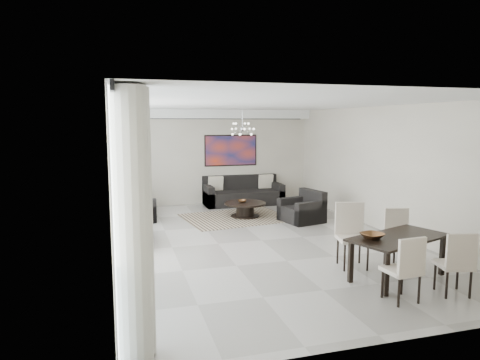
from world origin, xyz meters
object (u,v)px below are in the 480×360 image
object	(u,v)px
television	(136,210)
dining_table	(398,242)
tv_console	(129,234)
coffee_table	(245,209)
sofa_main	(243,195)

from	to	relation	value
television	dining_table	distance (m)	5.07
television	tv_console	bearing A→B (deg)	68.96
coffee_table	sofa_main	world-z (taller)	sofa_main
tv_console	television	bearing A→B (deg)	-19.34
dining_table	sofa_main	bearing A→B (deg)	95.08
tv_console	television	size ratio (longest dim) A/B	1.59
sofa_main	tv_console	bearing A→B (deg)	-134.22
tv_console	dining_table	distance (m)	5.25
sofa_main	television	xyz separation A→B (m)	(-3.38, -3.69, 0.45)
television	dining_table	xyz separation A→B (m)	(3.98, -3.14, -0.13)
coffee_table	television	xyz separation A→B (m)	(-2.93, -1.95, 0.52)
coffee_table	television	distance (m)	3.56
sofa_main	dining_table	bearing A→B (deg)	-84.92
coffee_table	dining_table	bearing A→B (deg)	-78.30
tv_console	dining_table	xyz separation A→B (m)	(4.14, -3.19, 0.38)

